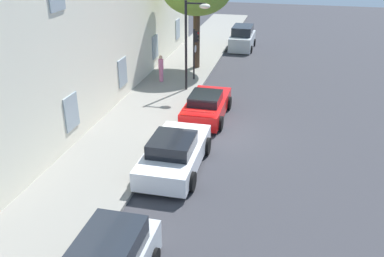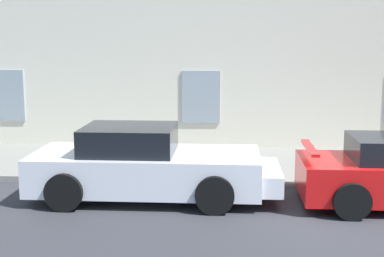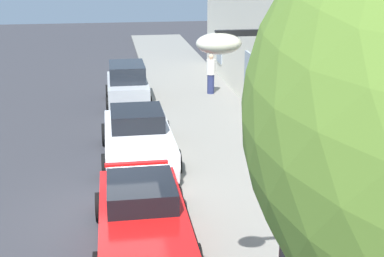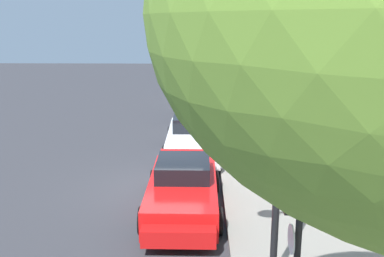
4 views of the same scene
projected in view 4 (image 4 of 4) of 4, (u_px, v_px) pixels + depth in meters
name	position (u px, v px, depth m)	size (l,w,h in m)	color
ground_plane	(163.00, 189.00, 13.55)	(80.00, 80.00, 0.00)	#333338
sidewalk	(284.00, 188.00, 13.44)	(60.00, 3.83, 0.14)	gray
sportscar_red_lead	(194.00, 139.00, 16.82)	(5.03, 2.26, 1.49)	white
sportscar_yellow_flank	(183.00, 192.00, 11.75)	(4.71, 2.08, 1.37)	red
hatchback_parked	(195.00, 103.00, 23.29)	(3.75, 1.86, 1.73)	#B2B7BC
traffic_light	(293.00, 226.00, 6.22)	(0.44, 0.36, 3.13)	black
street_lamp	(256.00, 104.00, 7.74)	(0.44, 1.42, 5.06)	black
pedestrian_admiring	(263.00, 97.00, 23.79)	(0.55, 0.55, 1.77)	navy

